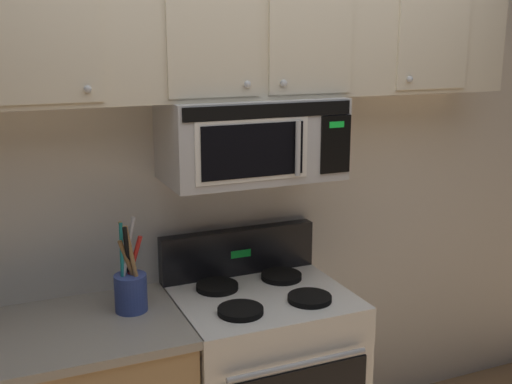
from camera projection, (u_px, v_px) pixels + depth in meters
name	position (u px, v px, depth m)	size (l,w,h in m)	color
back_wall	(231.00, 178.00, 3.00)	(5.20, 0.10, 2.70)	silver
stove_range	(262.00, 383.00, 2.88)	(0.76, 0.69, 1.12)	white
over_range_microwave	(251.00, 139.00, 2.72)	(0.76, 0.43, 0.35)	#B7BABF
upper_cabinets	(248.00, 31.00, 2.65)	(2.50, 0.36, 0.55)	beige
utensil_crock_blue	(130.00, 287.00, 2.60)	(0.13, 0.13, 0.39)	#384C9E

